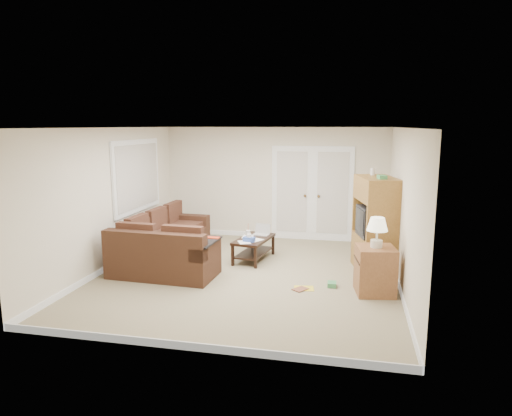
% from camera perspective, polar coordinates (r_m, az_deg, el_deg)
% --- Properties ---
extents(floor, '(5.50, 5.50, 0.00)m').
position_cam_1_polar(floor, '(7.93, -1.08, -8.36)').
color(floor, gray).
rests_on(floor, ground).
extents(ceiling, '(5.00, 5.50, 0.02)m').
position_cam_1_polar(ceiling, '(7.51, -1.15, 10.01)').
color(ceiling, white).
rests_on(ceiling, wall_back).
extents(wall_left, '(0.02, 5.50, 2.50)m').
position_cam_1_polar(wall_left, '(8.53, -17.70, 1.13)').
color(wall_left, silver).
rests_on(wall_left, floor).
extents(wall_right, '(0.02, 5.50, 2.50)m').
position_cam_1_polar(wall_right, '(7.48, 17.90, -0.12)').
color(wall_right, silver).
rests_on(wall_right, floor).
extents(wall_back, '(5.00, 0.02, 2.50)m').
position_cam_1_polar(wall_back, '(10.29, 2.33, 3.11)').
color(wall_back, silver).
rests_on(wall_back, floor).
extents(wall_front, '(5.00, 0.02, 2.50)m').
position_cam_1_polar(wall_front, '(5.04, -8.17, -4.61)').
color(wall_front, silver).
rests_on(wall_front, floor).
extents(baseboards, '(5.00, 5.50, 0.10)m').
position_cam_1_polar(baseboards, '(7.92, -1.08, -8.02)').
color(baseboards, silver).
rests_on(baseboards, floor).
extents(french_doors, '(1.80, 0.05, 2.13)m').
position_cam_1_polar(french_doors, '(10.18, 7.01, 1.74)').
color(french_doors, silver).
rests_on(french_doors, floor).
extents(window_left, '(0.05, 1.92, 1.42)m').
position_cam_1_polar(window_left, '(9.35, -14.61, 3.91)').
color(window_left, silver).
rests_on(window_left, wall_left).
extents(sectional_sofa, '(1.86, 2.80, 0.84)m').
position_cam_1_polar(sectional_sofa, '(8.62, -11.17, -4.76)').
color(sectional_sofa, '#3E2418').
rests_on(sectional_sofa, floor).
extents(coffee_table, '(0.69, 1.12, 0.72)m').
position_cam_1_polar(coffee_table, '(8.74, -0.23, -4.98)').
color(coffee_table, black).
rests_on(coffee_table, floor).
extents(tv_armoire, '(0.80, 1.14, 1.79)m').
position_cam_1_polar(tv_armoire, '(8.21, 14.65, -1.97)').
color(tv_armoire, olive).
rests_on(tv_armoire, floor).
extents(side_cabinet, '(0.64, 0.64, 1.19)m').
position_cam_1_polar(side_cabinet, '(7.21, 14.69, -7.07)').
color(side_cabinet, brown).
rests_on(side_cabinet, floor).
extents(space_heater, '(0.12, 0.11, 0.27)m').
position_cam_1_polar(space_heater, '(10.07, 12.71, -3.77)').
color(space_heater, silver).
rests_on(space_heater, floor).
extents(floor_magazine, '(0.34, 0.28, 0.01)m').
position_cam_1_polar(floor_magazine, '(7.34, 6.02, -9.96)').
color(floor_magazine, gold).
rests_on(floor_magazine, floor).
extents(floor_greenbox, '(0.14, 0.19, 0.07)m').
position_cam_1_polar(floor_greenbox, '(7.48, 9.47, -9.39)').
color(floor_greenbox, '#3E8A50').
rests_on(floor_greenbox, floor).
extents(floor_book, '(0.27, 0.29, 0.02)m').
position_cam_1_polar(floor_book, '(7.34, 5.07, -9.91)').
color(floor_book, brown).
rests_on(floor_book, floor).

